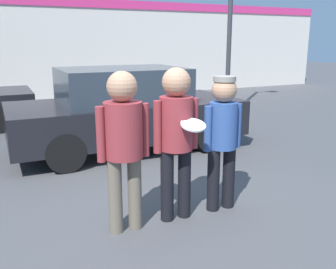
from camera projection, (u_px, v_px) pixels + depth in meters
ground_plane at (166, 208)px, 4.65m from camera, size 56.00×56.00×0.00m
storefront_building at (46, 49)px, 12.95m from camera, size 24.00×0.22×3.47m
person_left at (123, 137)px, 3.87m from camera, size 0.57×0.40×1.73m
person_middle_with_frisbee at (176, 131)px, 4.14m from camera, size 0.54×0.58×1.74m
person_right at (223, 132)px, 4.42m from camera, size 0.50×0.33×1.63m
parked_car_near at (126, 110)px, 7.04m from camera, size 4.26×1.92×1.54m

